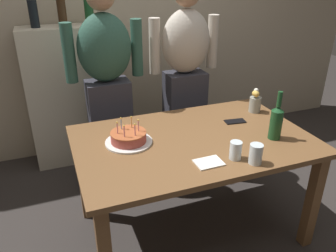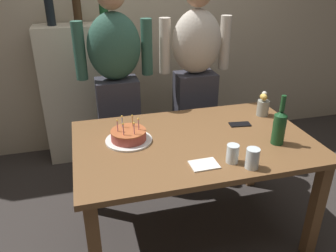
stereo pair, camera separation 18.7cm
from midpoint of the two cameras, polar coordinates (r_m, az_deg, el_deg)
name	(u,v)px [view 2 (the right image)]	position (r m, az deg, el deg)	size (l,w,h in m)	color
ground_plane	(190,229)	(2.59, 5.99, -16.99)	(10.00, 10.00, 0.00)	#332D2B
back_wall	(144,16)	(3.42, -2.53, 18.10)	(5.20, 0.10, 2.60)	tan
dining_table	(193,153)	(2.21, 6.74, -4.59)	(1.50, 0.96, 0.74)	brown
birthday_cake	(129,136)	(2.12, -4.17, -1.78)	(0.29, 0.29, 0.16)	white
water_glass_near	(233,154)	(1.94, 13.59, -4.63)	(0.07, 0.07, 0.11)	silver
water_glass_far	(252,158)	(1.91, 16.83, -5.33)	(0.07, 0.07, 0.12)	silver
wine_bottle	(279,126)	(2.19, 20.65, -0.05)	(0.08, 0.08, 0.32)	#194723
cell_phone	(240,124)	(2.41, 14.24, 0.23)	(0.14, 0.07, 0.01)	black
napkin_stack	(204,165)	(1.90, 8.95, -6.54)	(0.15, 0.12, 0.01)	white
flower_vase	(263,106)	(2.59, 17.78, 3.27)	(0.09, 0.09, 0.18)	#999E93
person_man_bearded	(117,85)	(2.74, -6.73, 6.89)	(0.61, 0.27, 1.66)	#33333D
person_woman_cardigan	(195,78)	(2.91, 6.52, 7.99)	(0.61, 0.27, 1.66)	#33333D
shelf_cabinet	(86,93)	(3.28, -12.05, 5.49)	(0.79, 0.30, 1.51)	beige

